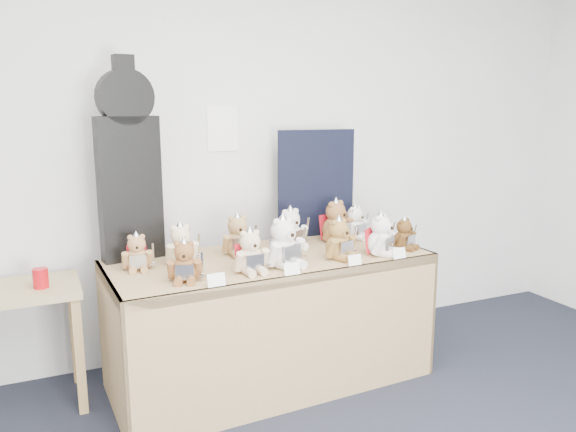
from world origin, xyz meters
name	(u,v)px	position (x,y,z in m)	size (l,w,h in m)	color
room_shell	(223,129)	(0.06, 2.49, 1.56)	(6.00, 6.00, 6.00)	white
display_table	(276,288)	(0.16, 1.82, 0.64)	(1.98, 0.91, 0.81)	olive
guitar_case	(129,163)	(-0.61, 2.19, 1.39)	(0.37, 0.16, 1.19)	black
navy_board	(316,184)	(0.66, 2.29, 1.18)	(0.56, 0.02, 0.74)	black
red_cup	(41,278)	(-1.13, 2.11, 0.78)	(0.08, 0.08, 0.11)	#B80C13
teddy_front_far_left	(185,263)	(-0.43, 1.64, 0.91)	(0.20, 0.19, 0.25)	brown
teddy_front_left	(251,253)	(-0.06, 1.65, 0.92)	(0.23, 0.19, 0.28)	beige
teddy_front_centre	(284,244)	(0.15, 1.68, 0.94)	(0.28, 0.25, 0.33)	silver
teddy_front_right	(340,240)	(0.53, 1.70, 0.92)	(0.23, 0.21, 0.28)	olive
teddy_front_far_right	(381,237)	(0.80, 1.67, 0.92)	(0.24, 0.24, 0.29)	white
teddy_front_end	(405,235)	(1.02, 1.73, 0.90)	(0.19, 0.18, 0.23)	brown
teddy_back_left	(181,246)	(-0.37, 1.98, 0.91)	(0.22, 0.18, 0.27)	beige
teddy_back_centre_left	(238,237)	(0.00, 2.03, 0.92)	(0.23, 0.19, 0.28)	tan
teddy_back_centre_right	(291,230)	(0.36, 2.05, 0.92)	(0.25, 0.22, 0.29)	silver
teddy_back_right	(336,223)	(0.71, 2.08, 0.93)	(0.27, 0.25, 0.32)	brown
teddy_back_end	(355,224)	(0.87, 2.10, 0.91)	(0.22, 0.21, 0.26)	white
teddy_back_far_left	(137,254)	(-0.62, 1.95, 0.90)	(0.19, 0.17, 0.23)	#A4784C
entry_card_a	(216,280)	(-0.31, 1.49, 0.84)	(0.09, 0.00, 0.07)	white
entry_card_b	(292,269)	(0.13, 1.51, 0.84)	(0.09, 0.00, 0.07)	white
entry_card_c	(355,260)	(0.53, 1.53, 0.84)	(0.09, 0.00, 0.06)	white
entry_card_d	(399,253)	(0.85, 1.55, 0.84)	(0.09, 0.00, 0.06)	white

